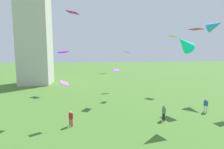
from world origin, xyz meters
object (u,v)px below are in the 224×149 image
at_px(kite_flying_4, 104,73).
at_px(kite_flying_3, 215,25).
at_px(kite_flying_5, 184,44).
at_px(kite_flying_11, 64,83).
at_px(person_3, 71,118).
at_px(kite_flying_1, 63,52).
at_px(kite_flying_10, 127,52).
at_px(person_2, 164,112).
at_px(kite_flying_2, 196,29).
at_px(kite_flying_7, 172,36).
at_px(kite_flying_0, 73,13).
at_px(kite_flying_8, 116,70).
at_px(person_1, 206,105).

bearing_deg(kite_flying_4, kite_flying_3, -59.27).
bearing_deg(kite_flying_5, kite_flying_11, -113.46).
xyz_separation_m(person_3, kite_flying_1, (-2.83, 16.29, 6.50)).
relative_size(kite_flying_5, kite_flying_10, 2.13).
bearing_deg(person_2, kite_flying_2, -47.33).
bearing_deg(kite_flying_7, person_3, 97.74).
bearing_deg(kite_flying_3, kite_flying_2, 176.87).
bearing_deg(kite_flying_10, kite_flying_5, -127.79).
height_order(person_2, kite_flying_1, kite_flying_1).
height_order(person_2, kite_flying_4, kite_flying_4).
bearing_deg(kite_flying_7, kite_flying_11, 95.37).
height_order(kite_flying_0, kite_flying_1, kite_flying_0).
bearing_deg(kite_flying_0, kite_flying_11, 108.63).
xyz_separation_m(person_2, kite_flying_11, (-10.64, 0.29, 3.37)).
bearing_deg(kite_flying_2, kite_flying_8, -153.54).
bearing_deg(kite_flying_4, person_3, 175.70).
distance_m(kite_flying_0, kite_flying_10, 11.45).
height_order(person_1, person_2, person_1).
height_order(kite_flying_4, kite_flying_7, kite_flying_7).
height_order(kite_flying_2, kite_flying_8, kite_flying_2).
xyz_separation_m(kite_flying_2, kite_flying_3, (4.86, 2.87, 0.99)).
xyz_separation_m(person_2, kite_flying_2, (6.72, 5.85, 9.64)).
relative_size(person_2, kite_flying_3, 0.60).
height_order(kite_flying_3, kite_flying_5, kite_flying_3).
height_order(person_1, kite_flying_2, kite_flying_2).
height_order(person_3, kite_flying_8, kite_flying_8).
distance_m(kite_flying_4, kite_flying_7, 16.14).
distance_m(kite_flying_3, kite_flying_5, 13.37).
bearing_deg(kite_flying_3, person_3, 169.23).
bearing_deg(kite_flying_3, kite_flying_10, 134.29).
distance_m(kite_flying_0, kite_flying_4, 9.00).
relative_size(kite_flying_0, kite_flying_2, 0.86).
relative_size(person_3, kite_flying_7, 0.96).
bearing_deg(kite_flying_5, kite_flying_8, 176.37).
bearing_deg(kite_flying_4, kite_flying_10, -16.68).
bearing_deg(kite_flying_7, kite_flying_10, 73.68).
bearing_deg(person_2, kite_flying_7, -25.12).
distance_m(kite_flying_7, kite_flying_10, 9.80).
relative_size(kite_flying_3, kite_flying_5, 1.08).
height_order(kite_flying_0, kite_flying_10, kite_flying_0).
relative_size(kite_flying_2, kite_flying_8, 1.37).
distance_m(kite_flying_10, kite_flying_11, 14.63).
height_order(person_1, kite_flying_0, kite_flying_0).
bearing_deg(kite_flying_10, kite_flying_11, 176.04).
bearing_deg(kite_flying_0, kite_flying_2, -152.90).
relative_size(kite_flying_8, kite_flying_10, 1.12).
xyz_separation_m(person_2, person_3, (-10.02, -0.40, -0.06)).
distance_m(person_2, kite_flying_10, 13.37).
bearing_deg(kite_flying_11, kite_flying_10, -159.05).
height_order(kite_flying_7, kite_flying_8, kite_flying_7).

